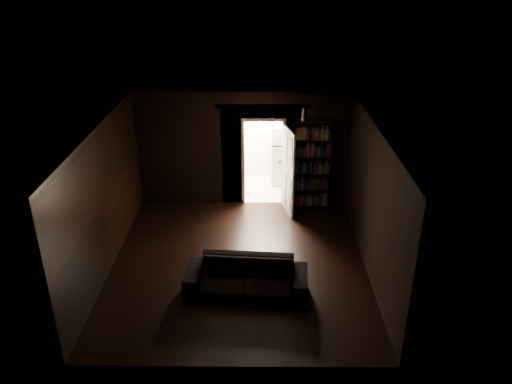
# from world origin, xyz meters

# --- Properties ---
(ground) EXTENTS (5.50, 5.50, 0.00)m
(ground) POSITION_xyz_m (0.00, 0.00, 0.00)
(ground) COLOR black
(ground) RESTS_ON ground
(room_walls) EXTENTS (5.02, 5.61, 2.84)m
(room_walls) POSITION_xyz_m (-0.01, 1.07, 1.68)
(room_walls) COLOR black
(room_walls) RESTS_ON ground
(kitchen_alcove) EXTENTS (2.20, 1.80, 2.60)m
(kitchen_alcove) POSITION_xyz_m (0.50, 3.87, 1.21)
(kitchen_alcove) COLOR #B9B1A2
(kitchen_alcove) RESTS_ON ground
(sofa) EXTENTS (2.25, 1.12, 0.84)m
(sofa) POSITION_xyz_m (0.18, -0.92, 0.42)
(sofa) COLOR black
(sofa) RESTS_ON ground
(bookshelf) EXTENTS (0.93, 0.40, 2.20)m
(bookshelf) POSITION_xyz_m (1.63, 2.55, 1.10)
(bookshelf) COLOR black
(bookshelf) RESTS_ON ground
(refrigerator) EXTENTS (0.92, 0.88, 1.65)m
(refrigerator) POSITION_xyz_m (1.10, 4.03, 0.82)
(refrigerator) COLOR white
(refrigerator) RESTS_ON ground
(door) EXTENTS (0.26, 0.84, 2.05)m
(door) POSITION_xyz_m (1.07, 2.32, 1.02)
(door) COLOR silver
(door) RESTS_ON ground
(figurine) EXTENTS (0.10, 0.10, 0.28)m
(figurine) POSITION_xyz_m (1.39, 2.51, 2.34)
(figurine) COLOR white
(figurine) RESTS_ON bookshelf
(bottles) EXTENTS (0.57, 0.27, 0.24)m
(bottles) POSITION_xyz_m (1.03, 3.99, 1.77)
(bottles) COLOR black
(bottles) RESTS_ON refrigerator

